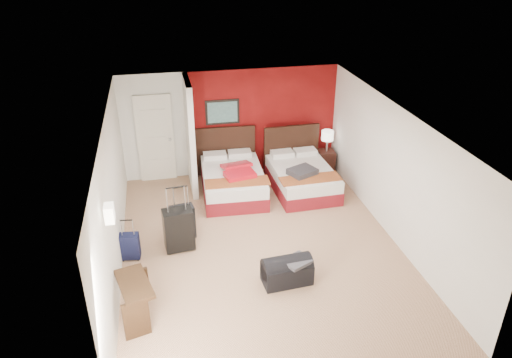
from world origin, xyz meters
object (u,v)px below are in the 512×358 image
object	(u,v)px
bed_right	(302,179)
nightstand	(326,161)
table_lamp	(327,141)
duffel_bag	(287,272)
suitcase_black	(179,231)
suitcase_charcoal	(183,223)
red_suitcase_open	(238,170)
bed_left	(233,182)
suitcase_navy	(130,247)
desk	(137,301)

from	to	relation	value
bed_right	nightstand	xyz separation A→B (m)	(0.84, 0.83, -0.01)
nightstand	table_lamp	distance (m)	0.52
bed_right	duffel_bag	distance (m)	3.27
table_lamp	suitcase_black	bearing A→B (deg)	-145.21
suitcase_charcoal	red_suitcase_open	bearing A→B (deg)	38.33
suitcase_black	nightstand	bearing A→B (deg)	28.26
nightstand	suitcase_black	size ratio (longest dim) A/B	0.67
bed_right	suitcase_charcoal	distance (m)	3.08
bed_left	suitcase_navy	size ratio (longest dim) A/B	4.00
red_suitcase_open	suitcase_charcoal	distance (m)	1.96
suitcase_charcoal	table_lamp	bearing A→B (deg)	22.46
red_suitcase_open	suitcase_navy	xyz separation A→B (m)	(-2.28, -1.89, -0.38)
bed_right	suitcase_black	size ratio (longest dim) A/B	2.31
nightstand	desk	size ratio (longest dim) A/B	0.64
table_lamp	suitcase_navy	bearing A→B (deg)	-149.61
nightstand	table_lamp	bearing A→B (deg)	0.00
duffel_bag	desk	xyz separation A→B (m)	(-2.41, -0.39, 0.14)
bed_right	bed_left	bearing A→B (deg)	172.98
red_suitcase_open	duffel_bag	world-z (taller)	red_suitcase_open
bed_left	table_lamp	world-z (taller)	table_lamp
bed_left	suitcase_black	size ratio (longest dim) A/B	2.39
bed_right	suitcase_charcoal	bearing A→B (deg)	-155.12
table_lamp	suitcase_black	size ratio (longest dim) A/B	0.65
nightstand	bed_right	bearing A→B (deg)	-133.26
suitcase_black	suitcase_navy	bearing A→B (deg)	-179.20
table_lamp	suitcase_charcoal	world-z (taller)	table_lamp
nightstand	suitcase_charcoal	distance (m)	4.22
suitcase_charcoal	desk	distance (m)	2.22
duffel_bag	suitcase_charcoal	bearing A→B (deg)	129.12
suitcase_black	suitcase_charcoal	bearing A→B (deg)	68.44
bed_right	nightstand	distance (m)	1.18
red_suitcase_open	bed_right	bearing A→B (deg)	-12.34
table_lamp	suitcase_black	distance (m)	4.51
suitcase_charcoal	bed_right	bearing A→B (deg)	17.55
red_suitcase_open	nightstand	distance (m)	2.44
suitcase_black	table_lamp	bearing A→B (deg)	28.26
table_lamp	duffel_bag	xyz separation A→B (m)	(-2.02, -3.88, -0.58)
bed_right	suitcase_black	distance (m)	3.34
table_lamp	duffel_bag	size ratio (longest dim) A/B	0.64
suitcase_black	desk	xyz separation A→B (m)	(-0.73, -1.70, -0.05)
bed_left	nightstand	bearing A→B (deg)	18.73
red_suitcase_open	nightstand	size ratio (longest dim) A/B	1.63
table_lamp	desk	size ratio (longest dim) A/B	0.61
red_suitcase_open	suitcase_black	bearing A→B (deg)	-138.87
table_lamp	suitcase_black	world-z (taller)	table_lamp
table_lamp	desk	world-z (taller)	table_lamp
bed_right	nightstand	world-z (taller)	bed_right
suitcase_navy	duffel_bag	distance (m)	2.81
nightstand	table_lamp	size ratio (longest dim) A/B	1.04
nightstand	desk	xyz separation A→B (m)	(-4.42, -4.26, 0.08)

